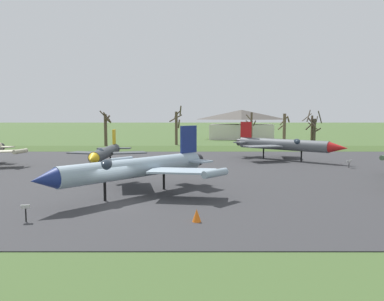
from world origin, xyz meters
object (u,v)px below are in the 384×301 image
Objects in this scene: jet_fighter_rear_center at (286,144)px; info_placard_rear_right at (27,211)px; jet_fighter_rear_right at (137,167)px; visitor_building at (242,125)px; traffic_cone at (197,216)px; info_placard_rear_center at (350,163)px; info_placard_front_right at (90,172)px; jet_fighter_front_right at (106,153)px.

jet_fighter_rear_center is 37.09m from info_placard_rear_right.
jet_fighter_rear_center is 1.02× the size of jet_fighter_rear_right.
visitor_building reaches higher than traffic_cone.
traffic_cone is at bearing -0.14° from info_placard_rear_right.
traffic_cone is (-12.60, -75.89, -3.39)m from visitor_building.
info_placard_rear_center is 0.90× the size of info_placard_rear_right.
traffic_cone is (10.31, -14.98, -0.25)m from info_placard_front_right.
info_placard_rear_right is (0.53, -21.92, -1.19)m from jet_fighter_front_right.
info_placard_front_right is 0.99× the size of info_placard_rear_right.
jet_fighter_rear_center is at bearing 67.18° from traffic_cone.
jet_fighter_front_right is at bearing -179.58° from info_placard_rear_center.
info_placard_front_right is 0.06× the size of visitor_building.
jet_fighter_rear_center is 28.10m from jet_fighter_rear_right.
jet_fighter_rear_center is 14.11× the size of info_placard_rear_center.
jet_fighter_rear_center is 32.19m from traffic_cone.
info_placard_rear_center is 1.21× the size of traffic_cone.
jet_fighter_rear_center is 0.75× the size of visitor_building.
jet_fighter_rear_right is (5.72, -7.69, 1.53)m from info_placard_front_right.
jet_fighter_rear_right reaches higher than info_placard_rear_right.
info_placard_front_right is 1.32× the size of traffic_cone.
jet_fighter_rear_right is at bearing -53.38° from info_placard_front_right.
traffic_cone is at bearing -129.31° from info_placard_rear_center.
jet_fighter_rear_right reaches higher than jet_fighter_rear_center.
jet_fighter_rear_center is at bearing 127.18° from info_placard_rear_center.
visitor_building is at bearing 73.52° from info_placard_rear_right.
visitor_building is at bearing 95.87° from info_placard_rear_center.
info_placard_rear_center is 0.07× the size of jet_fighter_rear_right.
jet_fighter_rear_right is at bearing 122.20° from traffic_cone.
info_placard_rear_right is 0.06× the size of visitor_building.
jet_fighter_front_right is at bearing 90.49° from info_placard_front_right.
info_placard_rear_right is at bearing 179.86° from traffic_cone.
info_placard_front_right is at bearing 91.79° from info_placard_rear_right.
jet_fighter_rear_right is 9.09m from info_placard_rear_right.
visitor_building reaches higher than info_placard_front_right.
jet_fighter_rear_right reaches higher than info_placard_rear_center.
info_placard_front_right is at bearing -165.85° from info_placard_rear_center.
jet_fighter_rear_right is 8.79m from traffic_cone.
traffic_cone is (10.37, -21.94, -1.45)m from jet_fighter_front_right.
traffic_cone is (-12.46, -29.62, -1.81)m from jet_fighter_rear_center.
info_placard_rear_center is 54.12m from visitor_building.
jet_fighter_rear_right is 70.74m from visitor_building.
visitor_building is (0.14, 46.27, 1.58)m from jet_fighter_rear_center.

